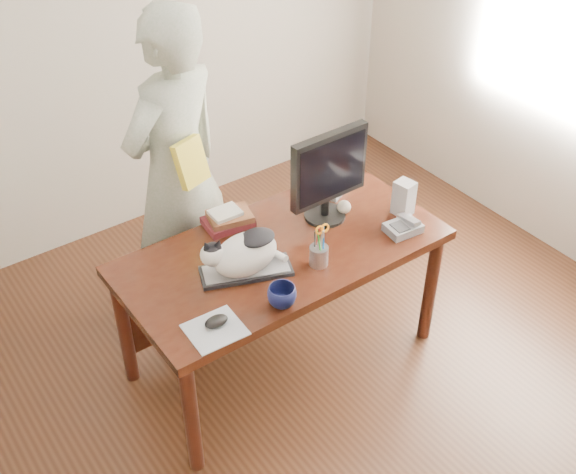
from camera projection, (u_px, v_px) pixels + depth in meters
The scene contains 16 objects.
room at pixel (372, 204), 2.78m from camera, with size 4.50×4.50×4.50m.
desk at pixel (273, 263), 3.67m from camera, with size 1.60×0.80×0.75m.
keyboard at pixel (246, 271), 3.37m from camera, with size 0.46×0.31×0.03m.
cat at pixel (243, 253), 3.30m from camera, with size 0.41×0.30×0.24m.
monitor at pixel (329, 172), 3.56m from camera, with size 0.44×0.22×0.50m.
pen_cup at pixel (319, 253), 3.39m from camera, with size 0.10×0.09×0.23m.
mousepad at pixel (215, 330), 3.08m from camera, with size 0.24×0.22×0.01m.
mouse at pixel (216, 321), 3.08m from camera, with size 0.11×0.07×0.04m.
coffee_mug at pixel (282, 296), 3.17m from camera, with size 0.13×0.13×0.10m, color #0D1237.
phone at pixel (404, 227), 3.62m from camera, with size 0.19×0.15×0.08m.
speaker at pixel (404, 198), 3.70m from camera, with size 0.10×0.11×0.19m.
baseball at pixel (344, 207), 3.74m from camera, with size 0.07×0.07×0.07m.
book_stack at pixel (228, 219), 3.66m from camera, with size 0.26×0.21×0.09m.
calculator at pixel (327, 187), 3.91m from camera, with size 0.21×0.23×0.06m.
person at pixel (177, 172), 3.79m from camera, with size 0.66×0.43×1.82m, color beige.
held_book at pixel (191, 162), 3.59m from camera, with size 0.19×0.15×0.24m.
Camera 1 is at (-1.60, -1.66, 2.94)m, focal length 45.00 mm.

